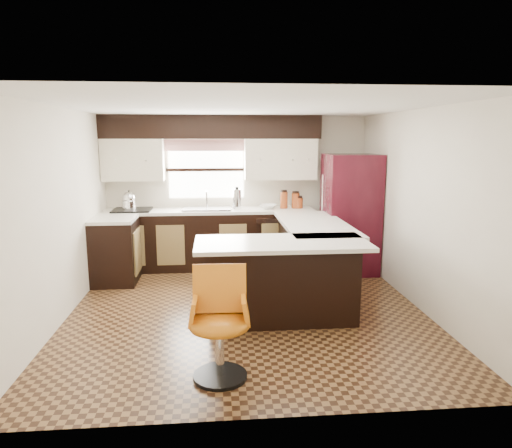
{
  "coord_description": "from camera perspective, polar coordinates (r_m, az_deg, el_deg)",
  "views": [
    {
      "loc": [
        -0.35,
        -5.24,
        2.05
      ],
      "look_at": [
        0.15,
        0.45,
        0.97
      ],
      "focal_mm": 32.0,
      "sensor_mm": 36.0,
      "label": 1
    }
  ],
  "objects": [
    {
      "name": "floor",
      "position": [
        5.64,
        -1.16,
        -10.63
      ],
      "size": [
        4.4,
        4.4,
        0.0
      ],
      "primitive_type": "plane",
      "color": "#49301A",
      "rests_on": "ground"
    },
    {
      "name": "ceiling",
      "position": [
        5.27,
        -1.26,
        14.48
      ],
      "size": [
        4.4,
        4.4,
        0.0
      ],
      "primitive_type": "plane",
      "rotation": [
        3.14,
        0.0,
        0.0
      ],
      "color": "silver",
      "rests_on": "wall_back"
    },
    {
      "name": "wall_back",
      "position": [
        7.5,
        -2.35,
        4.16
      ],
      "size": [
        4.4,
        0.0,
        4.4
      ],
      "primitive_type": "plane",
      "rotation": [
        1.57,
        0.0,
        0.0
      ],
      "color": "beige",
      "rests_on": "floor"
    },
    {
      "name": "wall_front",
      "position": [
        3.18,
        1.49,
        -4.85
      ],
      "size": [
        4.4,
        0.0,
        4.4
      ],
      "primitive_type": "plane",
      "rotation": [
        -1.57,
        0.0,
        0.0
      ],
      "color": "beige",
      "rests_on": "floor"
    },
    {
      "name": "wall_left",
      "position": [
        5.59,
        -23.21,
        1.06
      ],
      "size": [
        0.0,
        4.4,
        4.4
      ],
      "primitive_type": "plane",
      "rotation": [
        1.57,
        0.0,
        1.57
      ],
      "color": "beige",
      "rests_on": "floor"
    },
    {
      "name": "wall_right",
      "position": [
        5.85,
        19.78,
        1.69
      ],
      "size": [
        0.0,
        4.4,
        4.4
      ],
      "primitive_type": "plane",
      "rotation": [
        1.57,
        0.0,
        -1.57
      ],
      "color": "beige",
      "rests_on": "floor"
    },
    {
      "name": "base_cab_back",
      "position": [
        7.32,
        -5.71,
        -2.0
      ],
      "size": [
        3.3,
        0.6,
        0.9
      ],
      "primitive_type": "cube",
      "color": "black",
      "rests_on": "floor"
    },
    {
      "name": "base_cab_left",
      "position": [
        6.84,
        -17.16,
        -3.33
      ],
      "size": [
        0.6,
        0.7,
        0.9
      ],
      "primitive_type": "cube",
      "color": "black",
      "rests_on": "floor"
    },
    {
      "name": "counter_back",
      "position": [
        7.23,
        -5.78,
        1.66
      ],
      "size": [
        3.3,
        0.6,
        0.04
      ],
      "primitive_type": "cube",
      "color": "silver",
      "rests_on": "base_cab_back"
    },
    {
      "name": "counter_left",
      "position": [
        6.75,
        -17.38,
        0.57
      ],
      "size": [
        0.6,
        0.7,
        0.04
      ],
      "primitive_type": "cube",
      "color": "silver",
      "rests_on": "base_cab_left"
    },
    {
      "name": "soffit",
      "position": [
        7.27,
        -5.56,
        11.97
      ],
      "size": [
        3.4,
        0.35,
        0.36
      ],
      "primitive_type": "cube",
      "color": "black",
      "rests_on": "wall_back"
    },
    {
      "name": "upper_cab_left",
      "position": [
        7.39,
        -15.09,
        7.75
      ],
      "size": [
        0.94,
        0.35,
        0.64
      ],
      "primitive_type": "cube",
      "color": "beige",
      "rests_on": "wall_back"
    },
    {
      "name": "upper_cab_right",
      "position": [
        7.35,
        3.04,
        8.09
      ],
      "size": [
        1.14,
        0.35,
        0.64
      ],
      "primitive_type": "cube",
      "color": "beige",
      "rests_on": "wall_back"
    },
    {
      "name": "window_pane",
      "position": [
        7.44,
        -6.24,
        6.76
      ],
      "size": [
        1.2,
        0.02,
        0.9
      ],
      "primitive_type": "cube",
      "color": "white",
      "rests_on": "wall_back"
    },
    {
      "name": "valance",
      "position": [
        7.39,
        -6.3,
        9.76
      ],
      "size": [
        1.3,
        0.06,
        0.18
      ],
      "primitive_type": "cube",
      "color": "#D19B93",
      "rests_on": "wall_back"
    },
    {
      "name": "sink",
      "position": [
        7.21,
        -6.19,
        1.92
      ],
      "size": [
        0.75,
        0.45,
        0.03
      ],
      "primitive_type": "cube",
      "color": "#B2B2B7",
      "rests_on": "counter_back"
    },
    {
      "name": "dishwasher",
      "position": [
        7.11,
        2.37,
        -2.51
      ],
      "size": [
        0.58,
        0.03,
        0.78
      ],
      "primitive_type": "cube",
      "color": "black",
      "rests_on": "floor"
    },
    {
      "name": "cooktop",
      "position": [
        7.32,
        -15.22,
        1.72
      ],
      "size": [
        0.58,
        0.5,
        0.02
      ],
      "primitive_type": "cube",
      "color": "black",
      "rests_on": "counter_back"
    },
    {
      "name": "peninsula_long",
      "position": [
        6.21,
        6.76,
        -4.33
      ],
      "size": [
        0.6,
        1.95,
        0.9
      ],
      "primitive_type": "cube",
      "color": "black",
      "rests_on": "floor"
    },
    {
      "name": "peninsula_return",
      "position": [
        5.2,
        3.25,
        -7.26
      ],
      "size": [
        1.65,
        0.6,
        0.9
      ],
      "primitive_type": "cube",
      "color": "black",
      "rests_on": "floor"
    },
    {
      "name": "counter_pen_long",
      "position": [
        6.12,
        7.32,
        -0.03
      ],
      "size": [
        0.84,
        1.95,
        0.04
      ],
      "primitive_type": "cube",
      "color": "silver",
      "rests_on": "peninsula_long"
    },
    {
      "name": "counter_pen_return",
      "position": [
        4.99,
        3.23,
        -2.42
      ],
      "size": [
        1.89,
        0.84,
        0.04
      ],
      "primitive_type": "cube",
      "color": "silver",
      "rests_on": "peninsula_return"
    },
    {
      "name": "refrigerator",
      "position": [
        7.12,
        11.68,
        1.23
      ],
      "size": [
        0.78,
        0.75,
        1.81
      ],
      "primitive_type": "cube",
      "color": "#390913",
      "rests_on": "floor"
    },
    {
      "name": "bar_chair",
      "position": [
        3.99,
        -4.59,
        -12.53
      ],
      "size": [
        0.53,
        0.53,
        0.96
      ],
      "primitive_type": null,
      "rotation": [
        0.0,
        0.0,
        -0.03
      ],
      "color": "#C0650E",
      "rests_on": "floor"
    },
    {
      "name": "kettle",
      "position": [
        7.31,
        -15.58,
        2.94
      ],
      "size": [
        0.22,
        0.22,
        0.29
      ],
      "primitive_type": null,
      "color": "silver",
      "rests_on": "cooktop"
    },
    {
      "name": "percolator",
      "position": [
        7.21,
        -2.4,
        3.13
      ],
      "size": [
        0.14,
        0.14,
        0.32
      ],
      "primitive_type": "cylinder",
      "color": "silver",
      "rests_on": "counter_back"
    },
    {
      "name": "mixing_bowl",
      "position": [
        7.27,
        1.49,
        2.2
      ],
      "size": [
        0.31,
        0.31,
        0.07
      ],
      "primitive_type": "imported",
      "rotation": [
        0.0,
        0.0,
        -0.18
      ],
      "color": "white",
      "rests_on": "counter_back"
    },
    {
      "name": "canister_large",
      "position": [
        7.31,
        3.51,
        3.0
      ],
      "size": [
        0.12,
        0.12,
        0.26
      ],
      "primitive_type": "cylinder",
      "color": "#8C3A16",
      "rests_on": "counter_back"
    },
    {
      "name": "canister_med",
      "position": [
        7.34,
        4.96,
        2.93
      ],
      "size": [
        0.13,
        0.13,
        0.24
      ],
      "primitive_type": "cylinder",
      "color": "#8C3A16",
      "rests_on": "counter_back"
    },
    {
      "name": "canister_small",
      "position": [
        7.36,
        5.33,
        2.64
      ],
      "size": [
        0.14,
        0.14,
        0.17
      ],
      "primitive_type": "cylinder",
      "color": "#8C3A16",
      "rests_on": "counter_back"
    }
  ]
}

